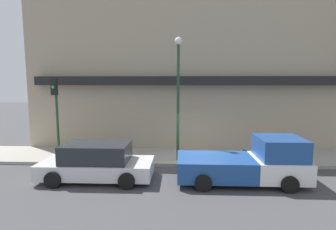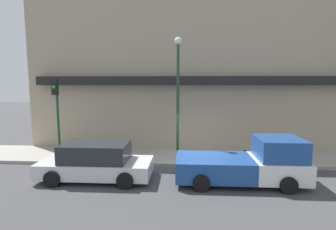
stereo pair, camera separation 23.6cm
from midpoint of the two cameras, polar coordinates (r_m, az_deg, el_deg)
ground_plane at (r=12.78m, az=5.81°, el=-11.29°), size 80.00×80.00×0.00m
sidewalk at (r=14.23m, az=5.45°, el=-9.03°), size 36.00×3.10×0.16m
building at (r=16.80m, az=5.21°, el=13.22°), size 19.80×3.80×11.68m
pickup_truck at (r=11.20m, az=16.67°, el=-9.94°), size 5.08×2.24×1.86m
parked_car at (r=11.44m, az=-15.79°, el=-9.85°), size 4.60×2.09×1.54m
fire_hydrant at (r=13.68m, az=15.80°, el=-8.34°), size 0.18×0.18×0.58m
street_lamp at (r=12.77m, az=1.69°, el=6.42°), size 0.36×0.36×6.01m
traffic_light at (r=14.26m, az=-23.65°, el=2.07°), size 0.28×0.42×4.04m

